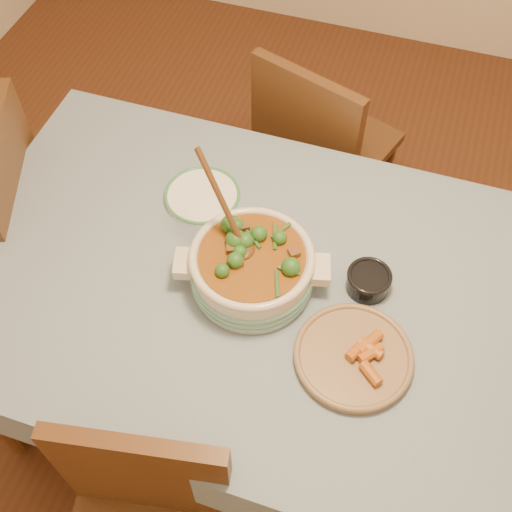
{
  "coord_description": "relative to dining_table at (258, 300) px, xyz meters",
  "views": [
    {
      "loc": [
        0.29,
        -0.89,
        2.19
      ],
      "look_at": [
        -0.01,
        0.01,
        0.87
      ],
      "focal_mm": 45.0,
      "sensor_mm": 36.0,
      "label": 1
    }
  ],
  "objects": [
    {
      "name": "white_plate",
      "position": [
        -0.25,
        0.23,
        0.1
      ],
      "size": [
        0.27,
        0.27,
        0.02
      ],
      "rotation": [
        0.0,
        0.0,
        -0.25
      ],
      "color": "white",
      "rests_on": "dining_table"
    },
    {
      "name": "dining_table",
      "position": [
        0.0,
        0.0,
        0.0
      ],
      "size": [
        1.68,
        1.08,
        0.76
      ],
      "color": "brown",
      "rests_on": "floor"
    },
    {
      "name": "chair_far",
      "position": [
        -0.03,
        0.79,
        -0.15
      ],
      "size": [
        0.53,
        0.53,
        0.9
      ],
      "rotation": [
        0.0,
        0.0,
        2.81
      ],
      "color": "brown",
      "rests_on": "floor"
    },
    {
      "name": "floor",
      "position": [
        0.0,
        0.0,
        -0.66
      ],
      "size": [
        4.5,
        4.5,
        0.0
      ],
      "primitive_type": "plane",
      "color": "#4F2916",
      "rests_on": "ground"
    },
    {
      "name": "condiment_bowl",
      "position": [
        0.28,
        0.08,
        0.13
      ],
      "size": [
        0.15,
        0.15,
        0.06
      ],
      "rotation": [
        0.0,
        0.0,
        -0.35
      ],
      "color": "black",
      "rests_on": "dining_table"
    },
    {
      "name": "stew_casserole",
      "position": [
        -0.01,
        -0.01,
        0.17
      ],
      "size": [
        0.41,
        0.38,
        0.38
      ],
      "rotation": [
        0.0,
        0.0,
        0.26
      ],
      "color": "beige",
      "rests_on": "dining_table"
    },
    {
      "name": "fried_plate",
      "position": [
        0.29,
        -0.14,
        0.11
      ],
      "size": [
        0.38,
        0.38,
        0.05
      ],
      "rotation": [
        0.0,
        0.0,
        -0.41
      ],
      "color": "#8F734F",
      "rests_on": "dining_table"
    }
  ]
}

